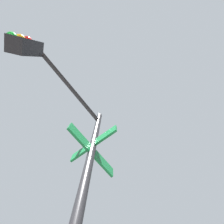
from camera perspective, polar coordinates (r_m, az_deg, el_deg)
traffic_signal_near at (r=2.49m, az=-21.03°, el=2.23°), size 2.18×1.89×5.54m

